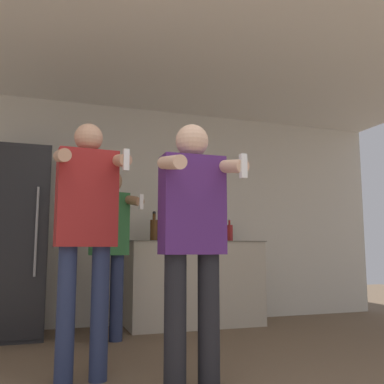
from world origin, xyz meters
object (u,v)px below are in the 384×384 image
Objects in this scene: refrigerator at (16,242)px; person_woman_foreground at (193,234)px; bottle_green_wine at (179,229)px; bottle_short_whiskey at (198,233)px; bottle_red_label at (164,231)px; bottle_tall_gin at (154,229)px; bottle_dark_rum at (230,233)px; person_spectator_back at (110,239)px; person_man_side at (86,223)px.

refrigerator is 1.12× the size of person_woman_foreground.
person_woman_foreground is at bearing -104.74° from bottle_green_wine.
refrigerator is 1.93m from bottle_short_whiskey.
bottle_red_label is at bearing 180.00° from bottle_short_whiskey.
bottle_tall_gin is at bearing -180.00° from bottle_green_wine.
bottle_tall_gin is at bearing 180.00° from bottle_short_whiskey.
bottle_green_wine is at bearing -180.00° from bottle_dark_rum.
bottle_green_wine is 0.99m from person_spectator_back.
person_woman_foreground reaches higher than bottle_green_wine.
bottle_red_label is at bearing 79.94° from person_woman_foreground.
person_man_side reaches higher than person_woman_foreground.
person_man_side is (-0.99, -1.67, -0.02)m from bottle_red_label.
bottle_green_wine is at bearing 0.05° from refrigerator.
bottle_short_whiskey is 0.14× the size of person_man_side.
bottle_red_label is 0.17× the size of person_man_side.
person_woman_foreground reaches higher than bottle_short_whiskey.
person_woman_foreground is at bearing -100.06° from bottle_red_label.
bottle_tall_gin is at bearing 180.00° from bottle_red_label.
refrigerator is 7.62× the size of bottle_short_whiskey.
bottle_tall_gin is 1.88m from person_man_side.
person_woman_foreground is (-0.37, -2.09, -0.10)m from bottle_red_label.
person_spectator_back is at bearing -30.16° from refrigerator.
bottle_dark_rum is 0.92× the size of bottle_red_label.
bottle_red_label is at bearing 59.39° from person_man_side.
person_spectator_back is (-0.30, 1.59, -0.00)m from person_woman_foreground.
refrigerator is 6.49× the size of bottle_red_label.
bottle_short_whiskey is at bearing -180.00° from bottle_dark_rum.
refrigerator reaches higher than person_spectator_back.
person_woman_foreground is at bearing -79.41° from person_spectator_back.
bottle_short_whiskey is 0.75× the size of bottle_tall_gin.
person_woman_foreground reaches higher than bottle_red_label.
bottle_tall_gin is 1.14× the size of bottle_red_label.
person_spectator_back reaches higher than bottle_tall_gin.
bottle_red_label reaches higher than bottle_short_whiskey.
refrigerator is 0.99m from person_spectator_back.
person_man_side is (0.54, -1.67, 0.10)m from refrigerator.
bottle_dark_rum is at bearing 18.84° from person_spectator_back.
person_man_side reaches higher than bottle_tall_gin.
person_woman_foreground is at bearing -96.97° from bottle_tall_gin.
bottle_short_whiskey is at bearing 69.69° from person_woman_foreground.
bottle_short_whiskey is 0.15× the size of person_spectator_back.
bottle_dark_rum is at bearing 0.04° from refrigerator.
refrigerator is at bearing 118.93° from person_woman_foreground.
bottle_short_whiskey is 0.39m from bottle_dark_rum.
bottle_dark_rum is 0.62m from bottle_green_wine.
bottle_tall_gin is at bearing -180.00° from bottle_dark_rum.
person_man_side reaches higher than bottle_dark_rum.
person_man_side is 1.06× the size of person_spectator_back.
person_woman_foreground is at bearing -34.28° from person_man_side.
bottle_red_label is at bearing 0.06° from refrigerator.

